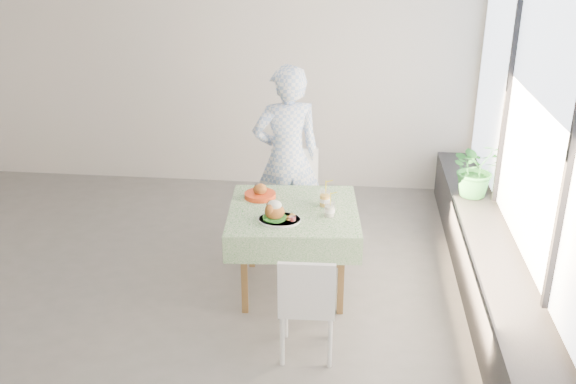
# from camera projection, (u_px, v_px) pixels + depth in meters

# --- Properties ---
(floor) EXTENTS (6.00, 6.00, 0.00)m
(floor) POSITION_uv_depth(u_px,v_px,m) (157.00, 284.00, 5.57)
(floor) COLOR #5C5A58
(floor) RESTS_ON ground
(wall_back) EXTENTS (6.00, 0.02, 2.80)m
(wall_back) POSITION_uv_depth(u_px,v_px,m) (213.00, 66.00, 7.33)
(wall_back) COLOR silver
(wall_back) RESTS_ON ground
(wall_right) EXTENTS (0.02, 5.00, 2.80)m
(wall_right) POSITION_uv_depth(u_px,v_px,m) (537.00, 143.00, 4.72)
(wall_right) COLOR silver
(wall_right) RESTS_ON ground
(window_pane) EXTENTS (0.01, 4.80, 2.18)m
(window_pane) POSITION_uv_depth(u_px,v_px,m) (538.00, 110.00, 4.63)
(window_pane) COLOR #D1E0F9
(window_pane) RESTS_ON ground
(window_ledge) EXTENTS (0.40, 4.80, 0.50)m
(window_ledge) POSITION_uv_depth(u_px,v_px,m) (490.00, 277.00, 5.18)
(window_ledge) COLOR black
(window_ledge) RESTS_ON ground
(cafe_table) EXTENTS (1.13, 1.13, 0.74)m
(cafe_table) POSITION_uv_depth(u_px,v_px,m) (293.00, 240.00, 5.34)
(cafe_table) COLOR brown
(cafe_table) RESTS_ON ground
(chair_far) EXTENTS (0.52, 0.52, 0.95)m
(chair_far) POSITION_uv_depth(u_px,v_px,m) (296.00, 220.00, 6.09)
(chair_far) COLOR white
(chair_far) RESTS_ON ground
(chair_near) EXTENTS (0.40, 0.40, 0.82)m
(chair_near) POSITION_uv_depth(u_px,v_px,m) (307.00, 323.00, 4.58)
(chair_near) COLOR white
(chair_near) RESTS_ON ground
(diner) EXTENTS (0.75, 0.61, 1.76)m
(diner) POSITION_uv_depth(u_px,v_px,m) (287.00, 158.00, 5.97)
(diner) COLOR #84A2D3
(diner) RESTS_ON ground
(main_dish) EXTENTS (0.34, 0.34, 0.17)m
(main_dish) POSITION_uv_depth(u_px,v_px,m) (277.00, 214.00, 5.00)
(main_dish) COLOR white
(main_dish) RESTS_ON cafe_table
(juice_cup_orange) EXTENTS (0.10, 0.10, 0.27)m
(juice_cup_orange) POSITION_uv_depth(u_px,v_px,m) (325.00, 199.00, 5.27)
(juice_cup_orange) COLOR white
(juice_cup_orange) RESTS_ON cafe_table
(juice_cup_lemonade) EXTENTS (0.09, 0.09, 0.24)m
(juice_cup_lemonade) POSITION_uv_depth(u_px,v_px,m) (330.00, 210.00, 5.08)
(juice_cup_lemonade) COLOR white
(juice_cup_lemonade) RESTS_ON cafe_table
(second_dish) EXTENTS (0.27, 0.27, 0.13)m
(second_dish) POSITION_uv_depth(u_px,v_px,m) (260.00, 193.00, 5.44)
(second_dish) COLOR red
(second_dish) RESTS_ON cafe_table
(potted_plant) EXTENTS (0.61, 0.57, 0.55)m
(potted_plant) POSITION_uv_depth(u_px,v_px,m) (477.00, 168.00, 6.02)
(potted_plant) COLOR #277737
(potted_plant) RESTS_ON window_ledge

